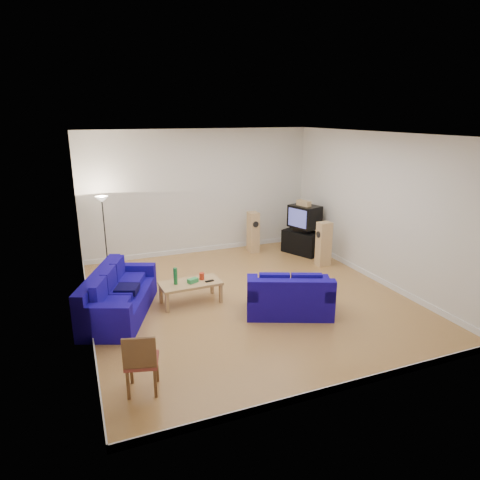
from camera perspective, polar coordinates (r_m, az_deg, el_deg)
name	(u,v)px	position (r m, az deg, el deg)	size (l,w,h in m)	color
room	(248,223)	(8.16, 1.04, 2.25)	(6.01, 6.51, 3.21)	brown
sofa_three_seat	(117,299)	(8.16, -16.12, -7.61)	(1.65, 2.33, 0.83)	#110477
sofa_loveseat	(289,299)	(7.95, 6.58, -7.80)	(1.76, 1.39, 0.77)	#110477
coffee_table	(190,285)	(8.37, -6.62, -5.96)	(1.19, 0.63, 0.42)	tan
bottle	(175,276)	(8.24, -8.61, -4.78)	(0.08, 0.08, 0.33)	#197233
tissue_box	(193,281)	(8.32, -6.31, -5.39)	(0.20, 0.11, 0.08)	green
red_canister	(202,276)	(8.44, -5.12, -4.83)	(0.10, 0.10, 0.14)	red
remote	(209,281)	(8.35, -4.09, -5.47)	(0.17, 0.05, 0.02)	black
tv_stand	(302,242)	(11.39, 8.28, -0.28)	(0.98, 0.54, 0.60)	black
av_receiver	(303,229)	(11.31, 8.45, 1.48)	(0.48, 0.39, 0.11)	black
television	(305,216)	(11.20, 8.60, 3.12)	(0.76, 0.88, 0.57)	black
centre_speaker	(304,203)	(11.09, 8.50, 4.87)	(0.39, 0.16, 0.14)	tan
speaker_left	(253,232)	(11.30, 1.77, 1.04)	(0.25, 0.34, 1.08)	tan
speaker_right	(324,244)	(10.48, 11.09, -0.52)	(0.34, 0.25, 1.08)	tan
floor_lamp	(103,210)	(10.23, -17.84, 3.88)	(0.30, 0.30, 1.76)	black
dining_chair	(141,360)	(5.88, -13.04, -15.35)	(0.51, 0.51, 0.88)	brown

